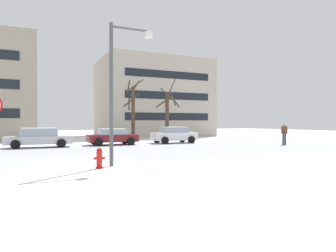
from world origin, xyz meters
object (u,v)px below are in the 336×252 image
parked_car_silver (39,137)px  parked_car_maroon (112,136)px  fire_hydrant (99,158)px  street_lamp (119,79)px  parked_car_white (174,135)px  pedestrian_crossing (284,132)px

parked_car_silver → parked_car_maroon: 5.53m
fire_hydrant → street_lamp: size_ratio=0.14×
fire_hydrant → parked_car_silver: size_ratio=0.19×
parked_car_silver → parked_car_white: 11.04m
parked_car_maroon → parked_car_white: 5.52m
parked_car_silver → pedestrian_crossing: size_ratio=2.66×
parked_car_maroon → pedestrian_crossing: bearing=-24.7°
parked_car_white → fire_hydrant: bearing=-127.3°
fire_hydrant → parked_car_maroon: size_ratio=0.22×
parked_car_silver → parked_car_maroon: bearing=2.3°
fire_hydrant → pedestrian_crossing: size_ratio=0.50×
parked_car_white → pedestrian_crossing: 9.22m
parked_car_silver → parked_car_maroon: parked_car_silver is taller
street_lamp → parked_car_silver: size_ratio=1.31×
parked_car_maroon → parked_car_white: parked_car_white is taller
street_lamp → parked_car_silver: bearing=103.8°
street_lamp → parked_car_maroon: (2.70, 11.73, -2.99)m
street_lamp → parked_car_white: street_lamp is taller
parked_car_white → parked_car_maroon: bearing=178.4°
street_lamp → pedestrian_crossing: bearing=20.8°
street_lamp → parked_car_silver: 12.21m
street_lamp → pedestrian_crossing: size_ratio=3.47×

